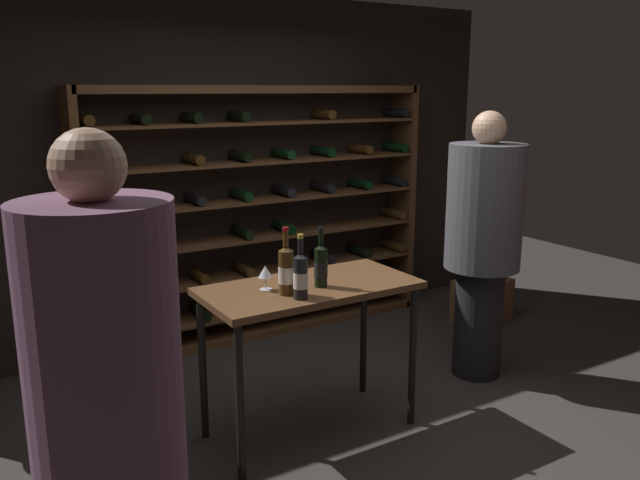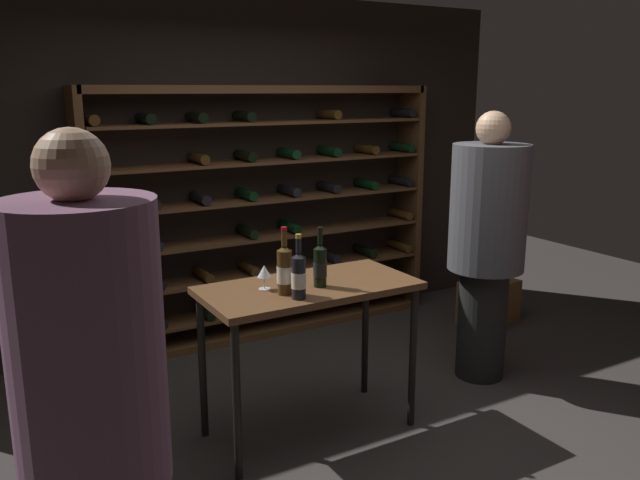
% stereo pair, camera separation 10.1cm
% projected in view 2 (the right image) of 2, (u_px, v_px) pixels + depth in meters
% --- Properties ---
extents(ground_plane, '(9.98, 9.98, 0.00)m').
position_uv_depth(ground_plane, '(358.00, 431.00, 3.89)').
color(ground_plane, '#383330').
extents(back_wall, '(5.26, 0.10, 2.74)m').
position_uv_depth(back_wall, '(226.00, 169.00, 5.26)').
color(back_wall, black).
rests_on(back_wall, ground).
extents(wine_rack, '(2.94, 0.32, 2.03)m').
position_uv_depth(wine_rack, '(270.00, 215.00, 5.31)').
color(wine_rack, brown).
rests_on(wine_rack, ground).
extents(tasting_table, '(1.23, 0.61, 0.91)m').
position_uv_depth(tasting_table, '(309.00, 302.00, 3.74)').
color(tasting_table, brown).
rests_on(tasting_table, ground).
extents(person_guest_plum_blouse, '(0.45, 0.45, 1.90)m').
position_uv_depth(person_guest_plum_blouse, '(93.00, 412.00, 1.97)').
color(person_guest_plum_blouse, '#242424').
rests_on(person_guest_plum_blouse, ground).
extents(person_bystander_red_print, '(0.52, 0.52, 1.86)m').
position_uv_depth(person_bystander_red_print, '(487.00, 237.00, 4.44)').
color(person_bystander_red_print, black).
rests_on(person_bystander_red_print, ground).
extents(wine_crate, '(0.53, 0.42, 0.37)m').
position_uv_depth(wine_crate, '(489.00, 302.00, 5.68)').
color(wine_crate, brown).
rests_on(wine_crate, ground).
extents(wine_bottle_amber_reserve, '(0.08, 0.08, 0.34)m').
position_uv_depth(wine_bottle_amber_reserve, '(320.00, 265.00, 3.65)').
color(wine_bottle_amber_reserve, black).
rests_on(wine_bottle_amber_reserve, tasting_table).
extents(wine_bottle_black_capsule, '(0.08, 0.08, 0.35)m').
position_uv_depth(wine_bottle_black_capsule, '(299.00, 275.00, 3.44)').
color(wine_bottle_black_capsule, black).
rests_on(wine_bottle_black_capsule, tasting_table).
extents(wine_bottle_gold_foil, '(0.08, 0.08, 0.37)m').
position_uv_depth(wine_bottle_gold_foil, '(285.00, 270.00, 3.51)').
color(wine_bottle_gold_foil, '#4C3314').
rests_on(wine_bottle_gold_foil, tasting_table).
extents(wine_glass_stemmed_left, '(0.08, 0.08, 0.14)m').
position_uv_depth(wine_glass_stemmed_left, '(264.00, 272.00, 3.60)').
color(wine_glass_stemmed_left, silver).
rests_on(wine_glass_stemmed_left, tasting_table).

